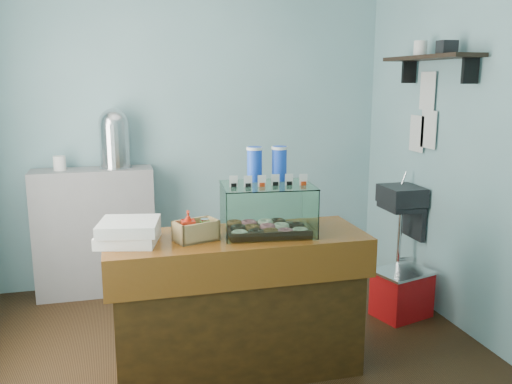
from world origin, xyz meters
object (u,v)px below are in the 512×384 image
object	(u,v)px
display_case	(267,205)
coffee_urn	(114,137)
red_cooler	(402,293)
counter	(237,303)

from	to	relation	value
display_case	coffee_urn	world-z (taller)	coffee_urn
display_case	coffee_urn	bearing A→B (deg)	125.96
display_case	red_cooler	size ratio (longest dim) A/B	1.20
counter	display_case	distance (m)	0.64
red_cooler	display_case	bearing A→B (deg)	-176.67
display_case	red_cooler	distance (m)	1.57
coffee_urn	red_cooler	world-z (taller)	coffee_urn
display_case	coffee_urn	distance (m)	1.81
counter	display_case	xyz separation A→B (m)	(0.20, 0.04, 0.61)
display_case	coffee_urn	xyz separation A→B (m)	(-0.90, 1.54, 0.30)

